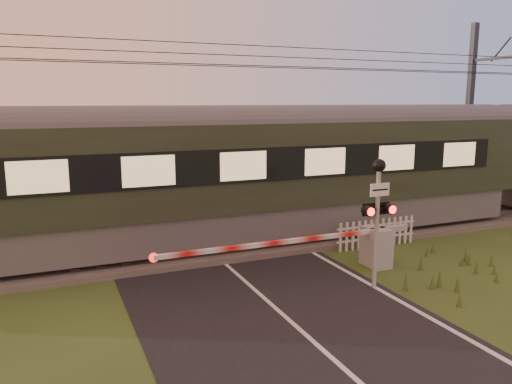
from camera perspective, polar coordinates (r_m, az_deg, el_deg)
name	(u,v)px	position (r m, az deg, el deg)	size (l,w,h in m)	color
ground	(311,341)	(9.91, 6.33, -16.55)	(160.00, 160.00, 0.00)	#314319
road	(318,346)	(9.74, 7.13, -17.03)	(6.00, 140.00, 0.03)	black
track_bed	(207,247)	(15.48, -5.58, -6.24)	(140.00, 3.40, 0.39)	#47423D
overhead_wires	(204,57)	(14.89, -5.97, 15.12)	(120.00, 0.62, 0.62)	black
train	(493,158)	(21.52, 25.45, 3.54)	(43.17, 2.98, 4.02)	slate
boom_gate	(365,246)	(13.89, 12.36, -6.03)	(7.18, 0.83, 1.11)	gray
crossing_signal	(378,201)	(12.06, 13.75, -0.96)	(0.80, 0.34, 3.15)	gray
picket_fence	(377,233)	(15.91, 13.64, -4.58)	(2.85, 0.07, 0.90)	silver
catenary_mast	(470,112)	(23.63, 23.26, 8.36)	(0.24, 2.47, 7.70)	#2D2D30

